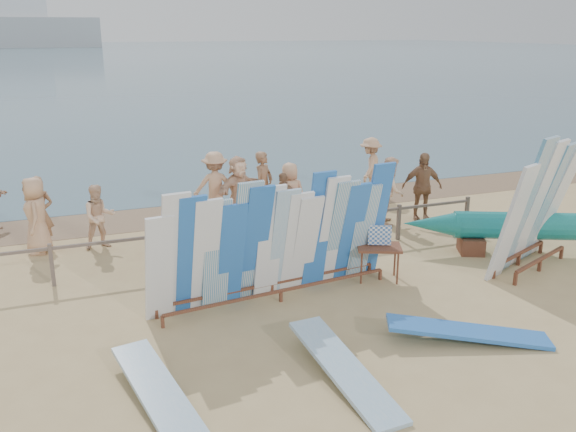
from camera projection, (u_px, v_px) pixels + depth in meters
name	position (u px, v px, depth m)	size (l,w,h in m)	color
ground	(290.00, 316.00, 11.06)	(160.00, 160.00, 0.00)	tan
ocean	(68.00, 54.00, 125.45)	(320.00, 240.00, 0.02)	#416274
wet_sand_strip	(201.00, 211.00, 17.49)	(40.00, 2.60, 0.01)	#7D6146
distant_ship	(14.00, 28.00, 166.30)	(45.00, 8.00, 14.00)	#999EA3
fence	(242.00, 234.00, 13.55)	(12.08, 0.08, 0.90)	#6B5B51
main_surfboard_rack	(276.00, 244.00, 11.50)	(5.03, 1.20, 2.50)	brown
side_surfboard_rack	(536.00, 209.00, 12.89)	(2.67, 1.70, 2.99)	brown
outrigger_canoe	(558.00, 228.00, 13.91)	(6.65, 3.45, 1.00)	brown
vendor_table	(379.00, 262.00, 12.58)	(1.07, 0.93, 1.18)	brown
flat_board_d	(467.00, 341.00, 10.18)	(0.56, 2.70, 0.07)	blue
flat_board_b	(344.00, 380.00, 9.06)	(0.56, 2.70, 0.07)	#85B2D5
flat_board_a	(161.00, 404.00, 8.47)	(0.56, 2.70, 0.07)	#85B2D5
beach_chair_left	(210.00, 237.00, 14.43)	(0.74, 0.75, 0.95)	#B3132C
beach_chair_right	(255.00, 239.00, 14.35)	(0.63, 0.65, 0.92)	#B3132C
stroller	(331.00, 218.00, 15.35)	(0.65, 0.84, 1.05)	#B3132C
beachgoer_8	(390.00, 190.00, 16.15)	(0.87, 0.42, 1.79)	beige
beachgoer_10	(422.00, 187.00, 16.37)	(1.09, 0.47, 1.87)	#8C6042
beachgoer_0	(36.00, 215.00, 13.98)	(0.88, 0.42, 1.79)	tan
beachgoer_6	(290.00, 194.00, 15.98)	(0.82, 0.39, 1.68)	tan
beachgoer_4	(284.00, 203.00, 15.40)	(0.92, 0.40, 1.57)	#8C6042
beachgoer_9	(370.00, 167.00, 18.72)	(1.19, 0.49, 1.84)	tan
beachgoer_3	(215.00, 186.00, 16.39)	(1.22, 0.50, 1.88)	tan
beachgoer_5	(239.00, 190.00, 16.20)	(1.68, 0.54, 1.81)	beige
beachgoer_1	(40.00, 213.00, 14.22)	(0.64, 0.35, 1.75)	#8C6042
beachgoer_2	(99.00, 217.00, 14.31)	(0.75, 0.36, 1.54)	beige
beachgoer_7	(264.00, 186.00, 16.47)	(0.68, 0.37, 1.87)	#8C6042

